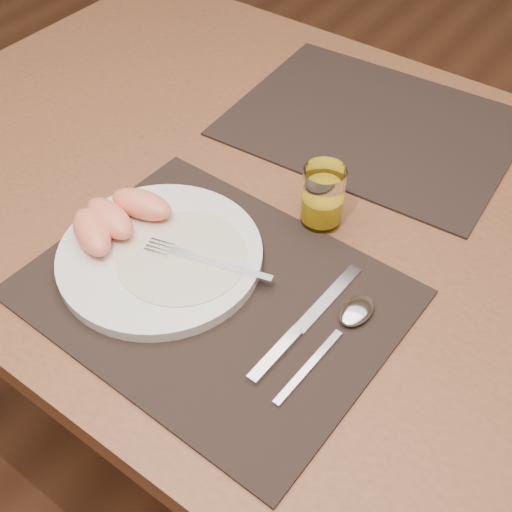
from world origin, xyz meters
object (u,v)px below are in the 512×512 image
object	(u,v)px
fork	(197,258)
placemat_near	(213,293)
knife	(298,330)
placemat_far	(373,125)
spoon	(350,319)
plate	(160,255)
juice_glass	(323,198)
table	(297,237)

from	to	relation	value
fork	placemat_near	bearing A→B (deg)	-25.81
placemat_near	knife	bearing A→B (deg)	5.25
placemat_far	spoon	world-z (taller)	spoon
plate	juice_glass	distance (m)	0.23
plate	fork	distance (m)	0.05
table	spoon	distance (m)	0.26
placemat_near	juice_glass	xyz separation A→B (m)	(0.04, 0.19, 0.04)
plate	juice_glass	size ratio (longest dim) A/B	3.06
placemat_near	knife	world-z (taller)	knife
placemat_near	juice_glass	bearing A→B (deg)	78.63
plate	spoon	world-z (taller)	plate
placemat_near	fork	xyz separation A→B (m)	(-0.04, 0.02, 0.02)
placemat_far	juice_glass	distance (m)	0.26
fork	juice_glass	xyz separation A→B (m)	(0.08, 0.17, 0.02)
table	juice_glass	bearing A→B (deg)	-27.14
plate	knife	xyz separation A→B (m)	(0.21, 0.01, -0.01)
table	plate	size ratio (longest dim) A/B	5.19
spoon	juice_glass	world-z (taller)	juice_glass
placemat_far	fork	world-z (taller)	fork
placemat_far	juice_glass	world-z (taller)	juice_glass
fork	juice_glass	distance (m)	0.19
fork	spoon	xyz separation A→B (m)	(0.21, 0.04, -0.01)
fork	spoon	bearing A→B (deg)	11.07
placemat_far	spoon	xyz separation A→B (m)	(0.18, -0.38, 0.01)
plate	placemat_near	bearing A→B (deg)	-1.55
fork	spoon	distance (m)	0.21
plate	fork	world-z (taller)	fork
knife	juice_glass	xyz separation A→B (m)	(-0.08, 0.18, 0.04)
knife	placemat_near	bearing A→B (deg)	-174.75
placemat_near	spoon	bearing A→B (deg)	20.32
table	juice_glass	xyz separation A→B (m)	(0.05, -0.03, 0.13)
knife	juice_glass	distance (m)	0.20
placemat_far	spoon	size ratio (longest dim) A/B	2.35
placemat_far	knife	size ratio (longest dim) A/B	2.04
spoon	juice_glass	bearing A→B (deg)	133.19
knife	juice_glass	size ratio (longest dim) A/B	2.50
fork	table	bearing A→B (deg)	81.82
placemat_near	table	bearing A→B (deg)	93.47
table	placemat_far	world-z (taller)	placemat_far
table	placemat_near	bearing A→B (deg)	-86.53
placemat_near	placemat_far	distance (m)	0.44
placemat_near	spoon	xyz separation A→B (m)	(0.16, 0.06, 0.01)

